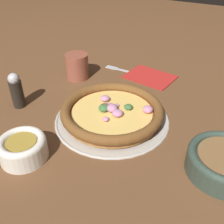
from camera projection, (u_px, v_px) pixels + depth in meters
name	position (u px, v px, depth m)	size (l,w,h in m)	color
ground_plane	(112.00, 119.00, 0.72)	(3.00, 3.00, 0.00)	brown
pizza_tray	(112.00, 118.00, 0.72)	(0.31, 0.31, 0.01)	#B7B2A8
pizza	(112.00, 111.00, 0.70)	(0.28, 0.28, 0.04)	#A86B33
bowl_near	(23.00, 148.00, 0.58)	(0.11, 0.11, 0.05)	silver
drinking_cup	(77.00, 66.00, 0.90)	(0.08, 0.08, 0.09)	brown
napkin	(149.00, 76.00, 0.92)	(0.18, 0.14, 0.01)	#B2231E
fork	(125.00, 71.00, 0.96)	(0.18, 0.02, 0.00)	#B7B7BC
pepper_shaker	(16.00, 90.00, 0.74)	(0.04, 0.04, 0.11)	black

